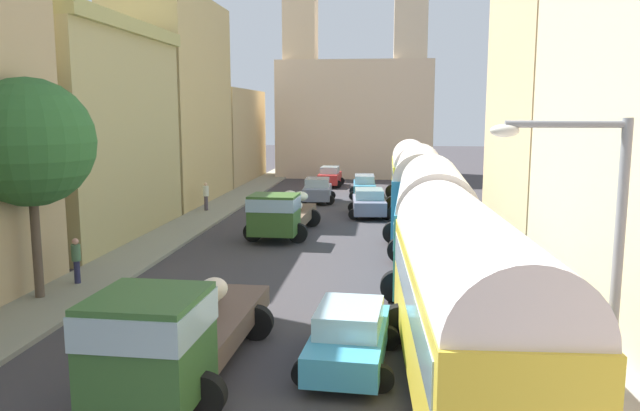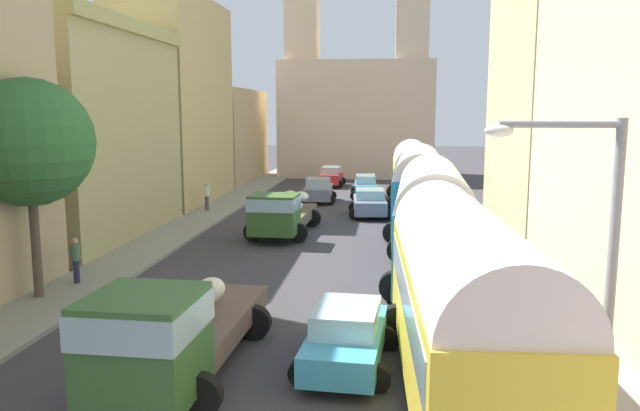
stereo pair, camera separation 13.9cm
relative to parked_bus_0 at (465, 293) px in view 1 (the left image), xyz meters
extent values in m
plane|color=#3B383B|center=(-4.60, 20.50, -2.26)|extent=(154.00, 154.00, 0.00)
cube|color=gray|center=(-11.85, 20.50, -2.19)|extent=(2.50, 70.00, 0.14)
cube|color=#A09892|center=(2.65, 20.50, -2.19)|extent=(2.50, 70.00, 0.14)
cube|color=tan|center=(-15.65, 15.03, 2.45)|extent=(5.09, 11.54, 9.42)
cube|color=tan|center=(-15.65, 15.03, 7.47)|extent=(5.60, 11.54, 0.63)
cube|color=tan|center=(-15.52, 26.88, 4.30)|extent=(4.83, 11.38, 13.13)
cube|color=tan|center=(-15.13, 39.19, 1.63)|extent=(4.06, 12.51, 7.79)
cube|color=#D4B787|center=(6.21, 17.92, 4.18)|extent=(4.62, 11.30, 12.88)
cube|color=beige|center=(-4.60, 45.72, 2.97)|extent=(13.94, 7.58, 10.47)
cube|color=beige|center=(-9.48, 43.82, 6.41)|extent=(2.87, 2.87, 17.34)
cube|color=beige|center=(0.28, 43.82, 6.41)|extent=(2.87, 2.87, 17.34)
cube|color=yellow|center=(0.00, 0.00, -0.55)|extent=(2.72, 9.88, 2.43)
cylinder|color=silver|center=(0.00, 0.00, 0.66)|extent=(2.66, 9.68, 2.27)
cube|color=#99B7C6|center=(0.00, 0.00, -0.01)|extent=(2.73, 9.10, 0.78)
cylinder|color=black|center=(-1.22, 2.99, -1.76)|extent=(1.00, 0.35, 1.00)
cylinder|color=black|center=(0.98, 3.08, -1.76)|extent=(1.00, 0.35, 1.00)
cube|color=teal|center=(0.00, 9.00, -0.50)|extent=(2.82, 8.50, 2.52)
cylinder|color=silver|center=(0.00, 9.00, 0.76)|extent=(2.76, 8.33, 2.42)
cube|color=#99B7C6|center=(0.00, 9.00, 0.05)|extent=(2.84, 7.83, 0.81)
cylinder|color=black|center=(-1.07, 11.65, -1.76)|extent=(1.00, 0.35, 1.00)
cylinder|color=black|center=(1.28, 11.56, -1.76)|extent=(1.00, 0.35, 1.00)
cylinder|color=black|center=(-1.28, 6.44, -1.76)|extent=(1.00, 0.35, 1.00)
cylinder|color=black|center=(1.07, 6.35, -1.76)|extent=(1.00, 0.35, 1.00)
cube|color=teal|center=(0.00, 18.00, -0.50)|extent=(2.84, 9.22, 2.52)
cylinder|color=silver|center=(0.00, 18.00, 0.76)|extent=(2.78, 9.03, 2.36)
cube|color=#99B7C6|center=(0.00, 18.00, 0.05)|extent=(2.85, 8.49, 0.81)
cylinder|color=black|center=(-1.00, 20.88, -1.76)|extent=(1.00, 0.35, 1.00)
cylinder|color=black|center=(1.28, 20.77, -1.76)|extent=(1.00, 0.35, 1.00)
cylinder|color=black|center=(-1.28, 15.23, -1.76)|extent=(1.00, 0.35, 1.00)
cylinder|color=black|center=(1.00, 15.12, -1.76)|extent=(1.00, 0.35, 1.00)
cube|color=yellow|center=(0.00, 27.00, -0.60)|extent=(2.51, 9.39, 2.32)
cylinder|color=silver|center=(0.00, 27.00, 0.56)|extent=(2.46, 9.20, 2.44)
cube|color=#99B7C6|center=(0.00, 27.00, -0.09)|extent=(2.56, 8.64, 0.74)
cylinder|color=black|center=(-1.19, 29.91, -1.76)|extent=(1.00, 0.35, 1.00)
cylinder|color=black|center=(1.18, 29.91, -1.76)|extent=(1.00, 0.35, 1.00)
cylinder|color=black|center=(-1.18, 24.09, -1.76)|extent=(1.00, 0.35, 1.00)
cylinder|color=black|center=(1.19, 24.09, -1.76)|extent=(1.00, 0.35, 1.00)
cube|color=#325C2C|center=(-6.15, -1.56, -0.79)|extent=(2.11, 2.26, 2.04)
cube|color=#99B7C6|center=(-6.15, -1.56, -0.22)|extent=(2.16, 2.34, 0.65)
cube|color=brown|center=(-6.04, 1.99, -1.54)|extent=(2.20, 4.98, 0.55)
ellipsoid|color=silver|center=(-6.10, 1.39, -1.00)|extent=(1.23, 1.20, 0.52)
ellipsoid|color=beige|center=(-6.25, 2.51, -0.97)|extent=(1.11, 0.99, 0.59)
ellipsoid|color=beige|center=(-6.04, 1.14, -1.04)|extent=(1.23, 1.21, 0.45)
ellipsoid|color=beige|center=(-5.76, 1.56, -0.57)|extent=(0.93, 0.97, 0.58)
ellipsoid|color=silver|center=(-6.27, 0.31, -0.73)|extent=(0.97, 1.06, 0.44)
ellipsoid|color=beige|center=(-6.10, 0.50, -0.72)|extent=(1.05, 1.07, 0.46)
cylinder|color=black|center=(-5.13, -1.45, -1.81)|extent=(0.90, 0.31, 0.90)
cylinder|color=black|center=(-7.17, -1.38, -1.81)|extent=(0.90, 0.31, 0.90)
cylinder|color=black|center=(-4.99, 2.81, -1.81)|extent=(0.90, 0.32, 0.90)
cylinder|color=black|center=(-7.03, 2.88, -1.81)|extent=(0.90, 0.32, 0.90)
cube|color=#365A24|center=(-6.67, 14.67, -0.92)|extent=(2.18, 1.96, 1.79)
cube|color=#99B7C6|center=(-6.67, 14.67, -0.41)|extent=(2.22, 2.03, 0.57)
cube|color=brown|center=(-6.55, 18.05, -1.54)|extent=(2.29, 4.96, 0.55)
ellipsoid|color=beige|center=(-6.84, 18.12, -0.99)|extent=(0.84, 0.95, 0.55)
ellipsoid|color=beige|center=(-6.18, 17.73, -0.98)|extent=(0.89, 1.08, 0.56)
ellipsoid|color=beige|center=(-6.53, 18.17, -0.97)|extent=(0.71, 0.88, 0.58)
ellipsoid|color=silver|center=(-6.54, 18.55, -0.60)|extent=(1.12, 1.18, 0.55)
ellipsoid|color=beige|center=(-6.58, 18.15, -0.67)|extent=(1.09, 1.16, 0.50)
ellipsoid|color=silver|center=(-6.06, 18.99, -0.67)|extent=(1.11, 1.21, 0.49)
cylinder|color=black|center=(-5.61, 14.88, -1.81)|extent=(0.90, 0.31, 0.90)
cylinder|color=black|center=(-7.72, 14.96, -1.81)|extent=(0.90, 0.31, 0.90)
cylinder|color=black|center=(-5.46, 18.94, -1.81)|extent=(0.90, 0.31, 0.90)
cylinder|color=black|center=(-7.57, 19.01, -1.81)|extent=(0.90, 0.31, 0.90)
cube|color=slate|center=(-6.16, 27.74, -1.60)|extent=(1.96, 3.86, 0.78)
cube|color=#A1B3BE|center=(-6.16, 27.74, -0.94)|extent=(1.65, 2.04, 0.56)
cylinder|color=black|center=(-5.22, 26.63, -1.96)|extent=(0.60, 0.21, 0.60)
cylinder|color=black|center=(-6.97, 26.53, -1.96)|extent=(0.60, 0.21, 0.60)
cylinder|color=black|center=(-5.35, 28.96, -1.96)|extent=(0.60, 0.21, 0.60)
cylinder|color=black|center=(-7.10, 28.86, -1.96)|extent=(0.60, 0.21, 0.60)
cube|color=red|center=(-6.14, 36.61, -1.60)|extent=(1.66, 3.78, 0.79)
cube|color=#A3C0C9|center=(-6.14, 36.61, -0.93)|extent=(1.42, 1.98, 0.53)
cylinder|color=black|center=(-5.39, 35.43, -1.96)|extent=(0.60, 0.21, 0.60)
cylinder|color=black|center=(-6.95, 35.48, -1.96)|extent=(0.60, 0.21, 0.60)
cylinder|color=black|center=(-5.33, 37.75, -1.96)|extent=(0.60, 0.21, 0.60)
cylinder|color=black|center=(-6.89, 37.79, -1.96)|extent=(0.60, 0.21, 0.60)
cube|color=#3E98C4|center=(-2.44, 1.29, -1.66)|extent=(1.89, 3.99, 0.66)
cube|color=#9BC0D1|center=(-2.44, 1.29, -1.06)|extent=(1.57, 2.11, 0.55)
cylinder|color=black|center=(-3.19, 2.55, -1.96)|extent=(0.60, 0.21, 0.60)
cylinder|color=black|center=(-1.55, 2.44, -1.96)|extent=(0.60, 0.21, 0.60)
cylinder|color=black|center=(-3.34, 0.14, -1.96)|extent=(0.60, 0.21, 0.60)
cylinder|color=black|center=(-1.70, 0.04, -1.96)|extent=(0.60, 0.21, 0.60)
cube|color=slate|center=(-2.60, 22.61, -1.61)|extent=(2.09, 4.12, 0.76)
cube|color=#8FB6BC|center=(-2.60, 22.61, -0.97)|extent=(1.73, 2.19, 0.53)
cylinder|color=black|center=(-3.59, 23.78, -1.96)|extent=(0.60, 0.21, 0.60)
cylinder|color=black|center=(-1.80, 23.92, -1.96)|extent=(0.60, 0.21, 0.60)
cylinder|color=black|center=(-3.41, 21.31, -1.96)|extent=(0.60, 0.21, 0.60)
cylinder|color=black|center=(-1.62, 21.45, -1.96)|extent=(0.60, 0.21, 0.60)
cube|color=#3E93C0|center=(-3.15, 30.30, -1.60)|extent=(1.72, 4.41, 0.78)
cube|color=#91ACBF|center=(-3.15, 30.30, -0.95)|extent=(1.44, 2.32, 0.54)
cylinder|color=black|center=(-3.97, 31.61, -1.96)|extent=(0.60, 0.21, 0.60)
cylinder|color=black|center=(-2.46, 31.68, -1.96)|extent=(0.60, 0.21, 0.60)
cylinder|color=black|center=(-3.83, 28.92, -1.96)|extent=(0.60, 0.21, 0.60)
cylinder|color=black|center=(-2.33, 29.00, -1.96)|extent=(0.60, 0.21, 0.60)
cylinder|color=#4D454E|center=(-12.27, 22.78, -2.19)|extent=(0.19, 0.19, 0.14)
cylinder|color=#4D454E|center=(-12.27, 22.78, -1.69)|extent=(0.31, 0.31, 0.86)
cylinder|color=silver|center=(-12.27, 22.78, -0.97)|extent=(0.48, 0.48, 0.60)
sphere|color=#DAAC88|center=(-12.27, 22.78, -0.56)|extent=(0.20, 0.20, 0.20)
cylinder|color=#262749|center=(-12.09, 6.95, -2.19)|extent=(0.17, 0.17, 0.14)
cylinder|color=#262749|center=(-12.09, 6.95, -1.73)|extent=(0.27, 0.27, 0.79)
cylinder|color=#466D4D|center=(-12.09, 6.95, -1.06)|extent=(0.41, 0.41, 0.56)
sphere|color=tan|center=(-12.09, 6.95, -0.67)|extent=(0.22, 0.22, 0.22)
cylinder|color=gray|center=(1.90, -2.83, 0.66)|extent=(0.16, 0.16, 5.85)
cylinder|color=gray|center=(1.01, -2.83, 3.49)|extent=(1.78, 0.11, 0.11)
ellipsoid|color=silver|center=(0.12, -2.83, 3.39)|extent=(0.44, 0.28, 0.20)
cylinder|color=brown|center=(-12.50, 5.33, -0.49)|extent=(0.29, 0.29, 3.54)
sphere|color=#2E642F|center=(-12.50, 5.33, 2.75)|extent=(3.95, 3.95, 3.95)
camera|label=1|loc=(-1.66, -12.46, 3.67)|focal=34.58mm
camera|label=2|loc=(-1.52, -12.45, 3.67)|focal=34.58mm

